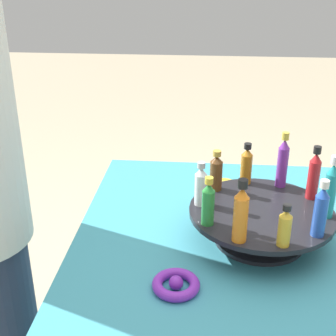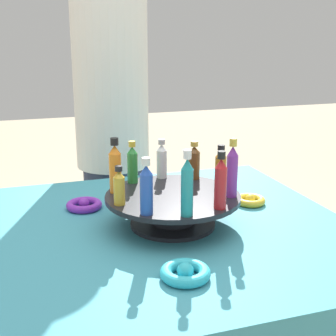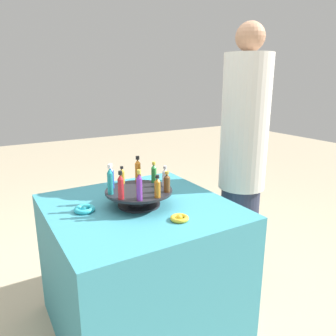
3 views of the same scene
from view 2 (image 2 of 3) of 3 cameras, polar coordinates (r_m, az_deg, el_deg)
name	(u,v)px [view 2 (image 2 of 3)]	position (r m, az deg, el deg)	size (l,w,h in m)	color
display_stand	(173,205)	(1.19, 0.59, -4.57)	(0.34, 0.34, 0.08)	black
bottle_amber	(221,167)	(1.24, 6.43, 0.12)	(0.03, 0.03, 0.11)	#AD6B19
bottle_brown	(194,162)	(1.30, 3.20, 0.78)	(0.03, 0.03, 0.11)	brown
bottle_clear	(162,160)	(1.30, -0.77, 0.96)	(0.03, 0.03, 0.11)	silver
bottle_green	(132,164)	(1.26, -4.36, 0.53)	(0.03, 0.03, 0.12)	#288438
bottle_orange	(115,168)	(1.19, -6.46, 0.04)	(0.03, 0.03, 0.14)	orange
bottle_gold	(119,187)	(1.11, -5.98, -2.31)	(0.03, 0.03, 0.09)	gold
bottle_blue	(146,188)	(1.04, -2.66, -2.51)	(0.03, 0.03, 0.13)	#234CAD
bottle_teal	(187,186)	(1.03, 2.34, -2.21)	(0.03, 0.03, 0.15)	teal
bottle_red	(221,182)	(1.08, 6.43, -1.77)	(0.03, 0.03, 0.14)	#B21E23
bottle_purple	(232,170)	(1.16, 7.83, -0.28)	(0.03, 0.03, 0.15)	#702D93
ribbon_bow_gold	(250,200)	(1.37, 9.99, -3.89)	(0.09, 0.09, 0.03)	gold
ribbon_bow_purple	(84,205)	(1.34, -10.18, -4.44)	(0.10, 0.10, 0.03)	purple
ribbon_bow_teal	(185,273)	(0.96, 2.12, -12.62)	(0.10, 0.10, 0.03)	#2DB7CC
person_figure	(112,130)	(1.84, -6.80, 4.68)	(0.28, 0.28, 1.67)	#282D42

